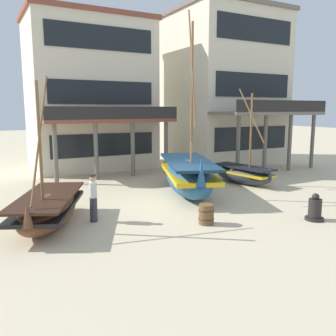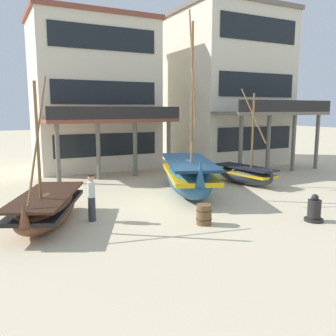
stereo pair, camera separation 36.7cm
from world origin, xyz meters
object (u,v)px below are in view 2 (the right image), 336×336
(fishing_boat_far_right, at_px, (245,174))
(fisherman_by_hull, at_px, (92,198))
(wooden_barrel, at_px, (204,214))
(capstan_winch, at_px, (314,211))
(fishing_boat_centre_large, at_px, (189,176))
(harbor_building_main, at_px, (94,94))
(harbor_building_annex, at_px, (227,88))
(fishing_boat_near_left, at_px, (47,208))

(fishing_boat_far_right, bearing_deg, fisherman_by_hull, -163.58)
(fisherman_by_hull, xyz_separation_m, wooden_barrel, (3.33, -2.11, -0.48))
(fisherman_by_hull, distance_m, capstan_winch, 7.86)
(fishing_boat_far_right, bearing_deg, fishing_boat_centre_large, -169.79)
(capstan_winch, distance_m, harbor_building_main, 16.42)
(fishing_boat_far_right, xyz_separation_m, wooden_barrel, (-5.55, -4.73, -0.19))
(fishing_boat_far_right, bearing_deg, harbor_building_annex, 60.73)
(fishing_boat_near_left, relative_size, capstan_winch, 5.14)
(fishing_boat_far_right, xyz_separation_m, harbor_building_annex, (4.30, 7.67, 4.93))
(wooden_barrel, bearing_deg, fishing_boat_far_right, 40.42)
(wooden_barrel, bearing_deg, harbor_building_main, 89.35)
(capstan_winch, relative_size, harbor_building_main, 0.10)
(fisherman_by_hull, distance_m, harbor_building_annex, 17.35)
(fisherman_by_hull, height_order, capstan_winch, fisherman_by_hull)
(fishing_boat_near_left, xyz_separation_m, fisherman_by_hull, (1.49, -0.28, 0.24))
(fishing_boat_near_left, distance_m, fishing_boat_far_right, 10.63)
(fishing_boat_far_right, xyz_separation_m, capstan_winch, (-1.89, -6.18, -0.15))
(wooden_barrel, relative_size, harbor_building_annex, 0.06)
(fishing_boat_centre_large, bearing_deg, harbor_building_annex, 45.83)
(fishing_boat_centre_large, distance_m, capstan_winch, 5.85)
(fisherman_by_hull, xyz_separation_m, harbor_building_annex, (13.18, 10.29, 4.64))
(fishing_boat_centre_large, bearing_deg, harbor_building_main, 99.03)
(fishing_boat_near_left, relative_size, fishing_boat_centre_large, 0.62)
(fishing_boat_far_right, relative_size, harbor_building_main, 0.51)
(capstan_winch, xyz_separation_m, harbor_building_annex, (6.19, 13.85, 5.08))
(capstan_winch, bearing_deg, fishing_boat_near_left, 155.63)
(fishing_boat_near_left, bearing_deg, harbor_building_annex, 34.31)
(fisherman_by_hull, bearing_deg, harbor_building_main, 73.56)
(fisherman_by_hull, bearing_deg, fishing_boat_near_left, 169.48)
(fishing_boat_far_right, bearing_deg, wooden_barrel, -139.58)
(capstan_winch, height_order, harbor_building_main, harbor_building_main)
(harbor_building_main, bearing_deg, fishing_boat_centre_large, -80.97)
(fishing_boat_centre_large, relative_size, capstan_winch, 8.35)
(harbor_building_annex, bearing_deg, capstan_winch, -114.07)
(fishing_boat_near_left, distance_m, harbor_building_annex, 18.42)
(fishing_boat_far_right, bearing_deg, capstan_winch, -106.98)
(fisherman_by_hull, relative_size, harbor_building_main, 0.17)
(fishing_boat_near_left, distance_m, harbor_building_main, 13.29)
(harbor_building_main, bearing_deg, harbor_building_annex, -9.03)
(harbor_building_annex, bearing_deg, wooden_barrel, -128.47)
(fishing_boat_centre_large, xyz_separation_m, fishing_boat_far_right, (3.82, 0.69, -0.35))
(wooden_barrel, bearing_deg, fishing_boat_near_left, 153.67)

